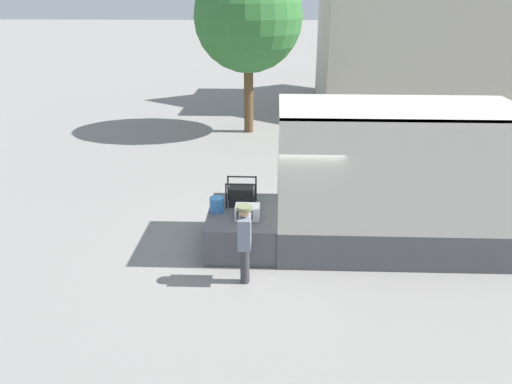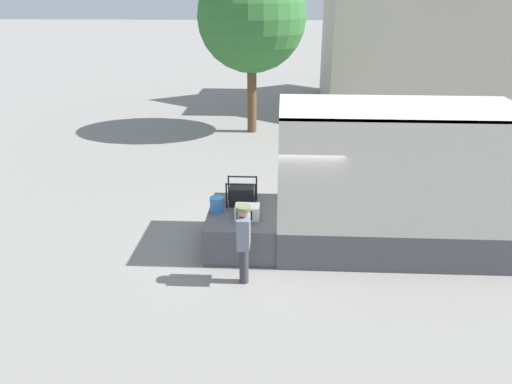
{
  "view_description": "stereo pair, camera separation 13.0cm",
  "coord_description": "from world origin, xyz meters",
  "px_view_note": "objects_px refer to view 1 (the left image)",
  "views": [
    {
      "loc": [
        -0.08,
        -10.01,
        5.43
      ],
      "look_at": [
        -0.47,
        -0.2,
        1.36
      ],
      "focal_mm": 35.0,
      "sensor_mm": 36.0,
      "label": 1
    },
    {
      "loc": [
        0.05,
        -10.0,
        5.43
      ],
      "look_at": [
        -0.47,
        -0.2,
        1.36
      ],
      "focal_mm": 35.0,
      "sensor_mm": 36.0,
      "label": 2
    }
  ],
  "objects_px": {
    "street_tree": "(248,17)",
    "box_truck": "(460,207)",
    "microwave": "(247,212)",
    "portable_generator": "(242,195)",
    "orange_bucket": "(217,205)",
    "worker_person": "(245,237)"
  },
  "relations": [
    {
      "from": "orange_bucket",
      "to": "worker_person",
      "type": "height_order",
      "value": "worker_person"
    },
    {
      "from": "portable_generator",
      "to": "street_tree",
      "type": "height_order",
      "value": "street_tree"
    },
    {
      "from": "box_truck",
      "to": "street_tree",
      "type": "distance_m",
      "value": 11.23
    },
    {
      "from": "box_truck",
      "to": "worker_person",
      "type": "bearing_deg",
      "value": -160.91
    },
    {
      "from": "portable_generator",
      "to": "street_tree",
      "type": "distance_m",
      "value": 9.65
    },
    {
      "from": "box_truck",
      "to": "street_tree",
      "type": "xyz_separation_m",
      "value": [
        -5.08,
        9.44,
        3.35
      ]
    },
    {
      "from": "orange_bucket",
      "to": "microwave",
      "type": "bearing_deg",
      "value": -25.56
    },
    {
      "from": "box_truck",
      "to": "microwave",
      "type": "relative_size",
      "value": 12.77
    },
    {
      "from": "portable_generator",
      "to": "street_tree",
      "type": "relative_size",
      "value": 0.11
    },
    {
      "from": "box_truck",
      "to": "portable_generator",
      "type": "height_order",
      "value": "box_truck"
    },
    {
      "from": "orange_bucket",
      "to": "portable_generator",
      "type": "bearing_deg",
      "value": 37.78
    },
    {
      "from": "microwave",
      "to": "street_tree",
      "type": "height_order",
      "value": "street_tree"
    },
    {
      "from": "box_truck",
      "to": "orange_bucket",
      "type": "bearing_deg",
      "value": -179.64
    },
    {
      "from": "microwave",
      "to": "box_truck",
      "type": "bearing_deg",
      "value": 4.53
    },
    {
      "from": "box_truck",
      "to": "worker_person",
      "type": "distance_m",
      "value": 4.84
    },
    {
      "from": "worker_person",
      "to": "orange_bucket",
      "type": "bearing_deg",
      "value": 114.47
    },
    {
      "from": "box_truck",
      "to": "orange_bucket",
      "type": "distance_m",
      "value": 5.28
    },
    {
      "from": "microwave",
      "to": "street_tree",
      "type": "distance_m",
      "value": 10.38
    },
    {
      "from": "microwave",
      "to": "street_tree",
      "type": "relative_size",
      "value": 0.08
    },
    {
      "from": "microwave",
      "to": "portable_generator",
      "type": "distance_m",
      "value": 0.76
    },
    {
      "from": "box_truck",
      "to": "portable_generator",
      "type": "relative_size",
      "value": 9.81
    },
    {
      "from": "street_tree",
      "to": "box_truck",
      "type": "bearing_deg",
      "value": -61.69
    }
  ]
}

